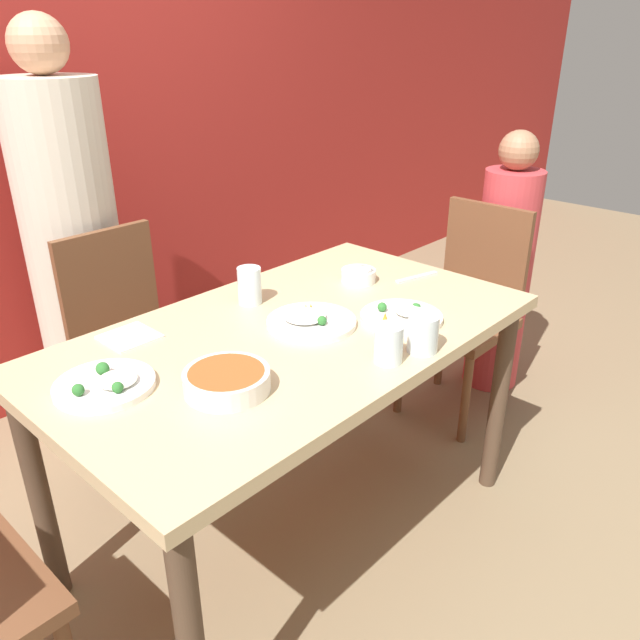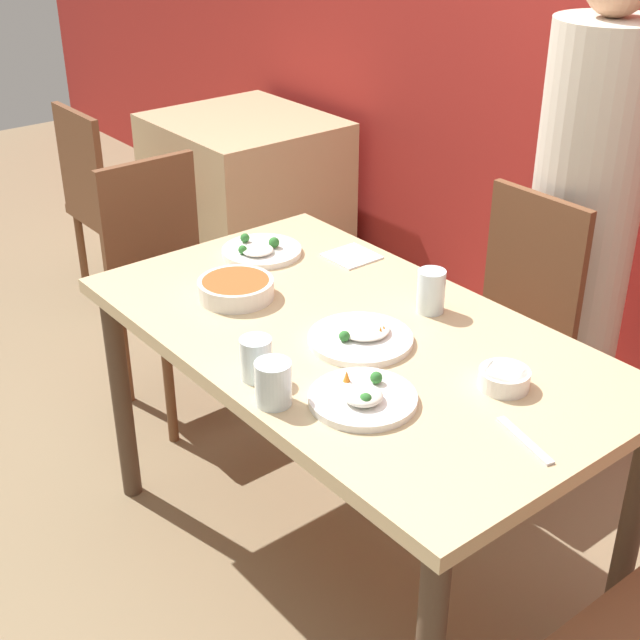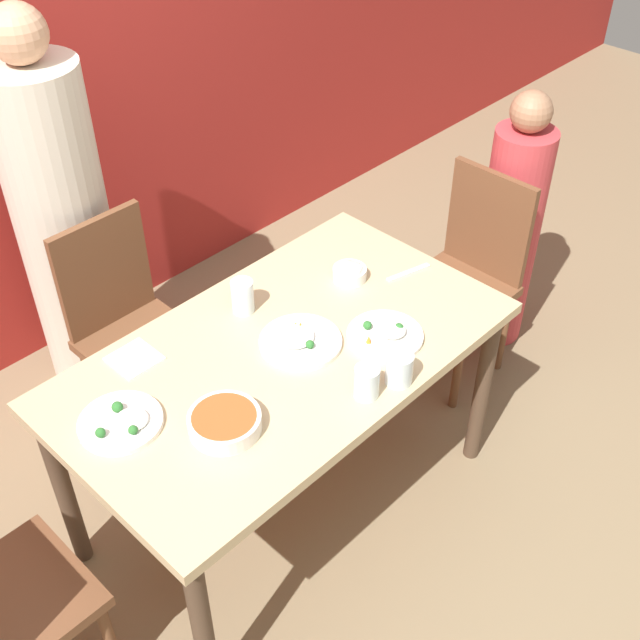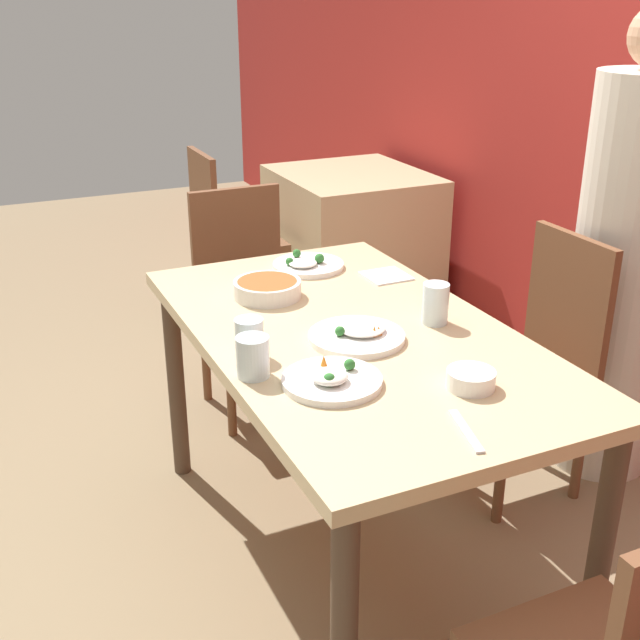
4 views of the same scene
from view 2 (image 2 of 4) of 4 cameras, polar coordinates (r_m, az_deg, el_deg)
name	(u,v)px [view 2 (image 2 of 4)]	position (r m, az deg, el deg)	size (l,w,h in m)	color
ground_plane	(347,555)	(2.75, 1.73, -14.83)	(10.00, 10.00, 0.00)	#847051
dining_table	(351,360)	(2.34, 1.97, -2.60)	(1.46, 0.83, 0.77)	tan
chair_adult_spot	(506,324)	(2.98, 11.79, -0.25)	(0.40, 0.40, 0.91)	brown
chair_empty_left	(170,281)	(3.25, -9.57, 2.48)	(0.40, 0.40, 0.91)	brown
person_adult	(582,226)	(3.13, 16.43, 5.77)	(0.36, 0.36, 1.62)	beige
bowl_curry	(236,288)	(2.47, -5.41, 2.04)	(0.21, 0.21, 0.05)	silver
plate_rice_adult	(363,398)	(2.01, 2.77, -4.99)	(0.25, 0.25, 0.05)	white
plate_rice_child	(261,250)	(2.73, -3.81, 4.46)	(0.24, 0.24, 0.05)	white
plate_noodles	(361,337)	(2.25, 2.67, -1.07)	(0.27, 0.27, 0.05)	white
bowl_rice_small	(504,378)	(2.10, 11.70, -3.66)	(0.12, 0.12, 0.04)	white
glass_water_tall	(431,291)	(2.39, 7.11, 1.85)	(0.08, 0.08, 0.12)	silver
glass_water_short	(273,383)	(1.99, -3.01, -4.06)	(0.08, 0.08, 0.10)	silver
glass_water_center	(256,359)	(2.08, -4.11, -2.49)	(0.08, 0.08, 0.10)	silver
napkin_folded	(351,256)	(2.71, 2.03, 4.10)	(0.14, 0.14, 0.01)	white
fork_steel	(525,440)	(1.94, 12.96, -7.50)	(0.18, 0.06, 0.01)	silver
background_table	(246,192)	(4.42, -4.77, 8.14)	(0.81, 0.75, 0.73)	tan
chair_background	(110,201)	(4.05, -13.26, 7.42)	(0.40, 0.40, 0.91)	brown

